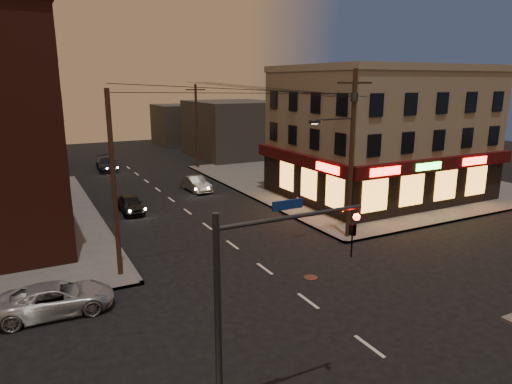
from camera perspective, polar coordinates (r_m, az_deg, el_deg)
ground at (r=20.81m, az=6.53°, el=-13.39°), size 120.00×120.00×0.00m
sidewalk_ne at (r=45.57m, az=12.00°, el=1.52°), size 24.00×28.00×0.15m
pizza_building at (r=39.26m, az=15.20°, el=7.22°), size 15.85×12.85×10.50m
bg_building_ne_a at (r=58.94m, az=-2.81°, el=7.88°), size 10.00×12.00×7.00m
bg_building_ne_b at (r=71.23m, az=-9.07°, el=8.33°), size 8.00×8.00×6.00m
utility_pole_main at (r=27.46m, az=11.71°, el=5.70°), size 4.20×0.44×10.00m
utility_pole_far at (r=50.57m, az=-7.43°, el=8.14°), size 0.26×0.26×9.00m
utility_pole_west at (r=22.59m, az=-17.34°, el=0.81°), size 0.24×0.24×9.00m
traffic_signal at (r=12.08m, az=-0.21°, el=-12.26°), size 4.49×0.32×6.47m
suv_cross at (r=21.18m, az=-23.72°, el=-12.09°), size 4.75×2.38×1.29m
sedan_near at (r=34.81m, az=-15.39°, el=-1.44°), size 1.68×3.88×1.30m
sedan_mid at (r=40.48m, az=-7.55°, el=1.04°), size 1.76×4.13×1.33m
sedan_far at (r=52.15m, az=-18.16°, el=3.37°), size 2.30×5.03×1.43m
fire_hydrant at (r=34.95m, az=5.17°, el=-1.14°), size 0.32×0.32×0.70m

